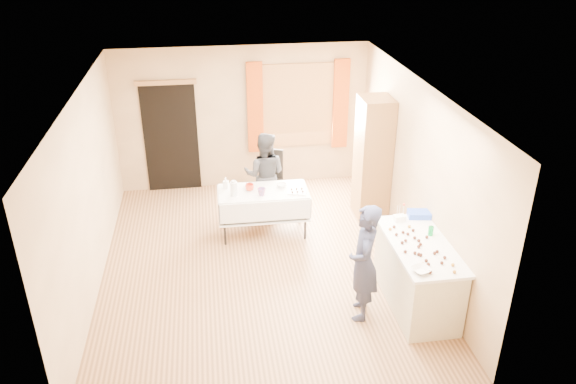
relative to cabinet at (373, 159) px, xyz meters
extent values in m
cube|color=#9E7047|center=(-1.99, -1.22, -1.03)|extent=(4.50, 5.50, 0.02)
cube|color=white|center=(-1.99, -1.22, 1.59)|extent=(4.50, 5.50, 0.02)
cube|color=tan|center=(-1.99, 1.54, 0.28)|extent=(4.50, 0.02, 2.60)
cube|color=tan|center=(-1.99, -3.98, 0.28)|extent=(4.50, 0.02, 2.60)
cube|color=tan|center=(-4.25, -1.22, 0.28)|extent=(0.02, 5.50, 2.60)
cube|color=tan|center=(0.27, -1.22, 0.28)|extent=(0.02, 5.50, 2.60)
cube|color=olive|center=(-0.99, 1.50, 0.48)|extent=(1.32, 0.06, 1.52)
cube|color=white|center=(-0.99, 1.48, 0.48)|extent=(1.20, 0.02, 1.40)
cube|color=#AC4410|center=(-1.77, 1.45, 0.48)|extent=(0.28, 0.06, 1.65)
cube|color=#AC4410|center=(-0.21, 1.45, 0.48)|extent=(0.28, 0.06, 1.65)
cube|color=black|center=(-3.29, 1.51, -0.02)|extent=(0.95, 0.04, 2.00)
cube|color=olive|center=(-3.29, 1.48, 1.00)|extent=(1.05, 0.06, 0.08)
cube|color=brown|center=(0.00, 0.00, 0.00)|extent=(0.50, 0.60, 2.04)
cube|color=#BEB89B|center=(-0.10, -2.48, -0.59)|extent=(0.67, 1.48, 0.86)
cube|color=silver|center=(-0.10, -2.48, -0.13)|extent=(0.73, 1.54, 0.04)
cube|color=silver|center=(-1.85, -0.37, -0.29)|extent=(1.38, 0.70, 0.04)
cube|color=black|center=(-1.65, 0.54, -0.58)|extent=(0.54, 0.54, 0.06)
cube|color=black|center=(-1.58, 0.71, -0.31)|extent=(0.40, 0.19, 0.59)
imported|color=#1D213B|center=(-0.85, -2.59, -0.25)|extent=(0.74, 0.63, 1.54)
imported|color=black|center=(-1.75, 0.26, -0.29)|extent=(1.00, 0.92, 1.46)
cylinder|color=#0A7C30|center=(0.09, -2.30, -0.05)|extent=(0.08, 0.08, 0.12)
imported|color=white|center=(-0.32, -3.07, -0.08)|extent=(0.36, 0.36, 0.05)
cube|color=white|center=(-0.18, -1.88, -0.07)|extent=(0.16, 0.11, 0.08)
cube|color=blue|center=(0.12, -1.81, -0.07)|extent=(0.33, 0.25, 0.08)
cylinder|color=silver|center=(-2.30, -0.46, -0.16)|extent=(0.12, 0.12, 0.22)
imported|color=red|center=(-2.05, -0.32, -0.22)|extent=(0.22, 0.22, 0.11)
imported|color=red|center=(-1.88, -0.52, -0.21)|extent=(0.18, 0.18, 0.12)
imported|color=white|center=(-1.54, -0.26, -0.25)|extent=(0.22, 0.22, 0.05)
cube|color=white|center=(-1.33, -0.51, -0.26)|extent=(0.32, 0.27, 0.02)
imported|color=white|center=(-2.41, -0.18, -0.18)|extent=(0.13, 0.13, 0.17)
sphere|color=#3F2314|center=(0.04, -3.15, -0.09)|extent=(0.04, 0.04, 0.04)
sphere|color=black|center=(0.02, -2.71, -0.09)|extent=(0.04, 0.04, 0.04)
sphere|color=black|center=(-0.23, -3.12, -0.09)|extent=(0.04, 0.04, 0.04)
sphere|color=black|center=(-0.03, -2.74, -0.09)|extent=(0.04, 0.04, 0.04)
sphere|color=black|center=(0.02, -2.37, -0.09)|extent=(0.04, 0.04, 0.04)
sphere|color=black|center=(-0.14, -2.37, -0.09)|extent=(0.04, 0.04, 0.04)
sphere|color=#3F2314|center=(-0.11, -2.08, -0.09)|extent=(0.04, 0.04, 0.04)
sphere|color=black|center=(-0.09, -2.18, -0.09)|extent=(0.04, 0.04, 0.04)
sphere|color=black|center=(-0.17, -2.57, -0.09)|extent=(0.04, 0.04, 0.04)
sphere|color=black|center=(-0.28, -2.41, -0.09)|extent=(0.04, 0.04, 0.04)
sphere|color=black|center=(-0.11, -2.44, -0.09)|extent=(0.04, 0.04, 0.04)
sphere|color=black|center=(-0.19, -2.26, -0.09)|extent=(0.04, 0.04, 0.04)
sphere|color=#3F2314|center=(-0.26, -2.95, -0.09)|extent=(0.04, 0.04, 0.04)
sphere|color=black|center=(-0.12, -2.53, -0.09)|extent=(0.04, 0.04, 0.04)
sphere|color=black|center=(-0.34, -2.25, -0.09)|extent=(0.04, 0.04, 0.04)
sphere|color=black|center=(-0.03, -2.96, -0.09)|extent=(0.04, 0.04, 0.04)
sphere|color=black|center=(0.05, -2.85, -0.09)|extent=(0.04, 0.04, 0.04)
sphere|color=black|center=(-0.37, -2.66, -0.09)|extent=(0.04, 0.04, 0.04)
sphere|color=#3F2314|center=(0.08, -3.02, -0.09)|extent=(0.04, 0.04, 0.04)
sphere|color=black|center=(-0.33, -2.45, -0.09)|extent=(0.04, 0.04, 0.04)
sphere|color=black|center=(-0.21, -2.76, -0.09)|extent=(0.04, 0.04, 0.04)
sphere|color=black|center=(-0.19, -2.88, -0.09)|extent=(0.04, 0.04, 0.04)
sphere|color=black|center=(-0.31, -2.06, -0.09)|extent=(0.04, 0.04, 0.04)
sphere|color=black|center=(-0.24, -2.21, -0.09)|extent=(0.04, 0.04, 0.04)
sphere|color=#3F2314|center=(-0.38, -2.11, -0.09)|extent=(0.04, 0.04, 0.04)
sphere|color=black|center=(-0.23, -2.74, -0.09)|extent=(0.04, 0.04, 0.04)
sphere|color=black|center=(-0.19, -2.97, -0.09)|extent=(0.04, 0.04, 0.04)
sphere|color=black|center=(-0.26, -2.70, -0.09)|extent=(0.04, 0.04, 0.04)
camera|label=1|loc=(-2.63, -8.13, 3.55)|focal=35.00mm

